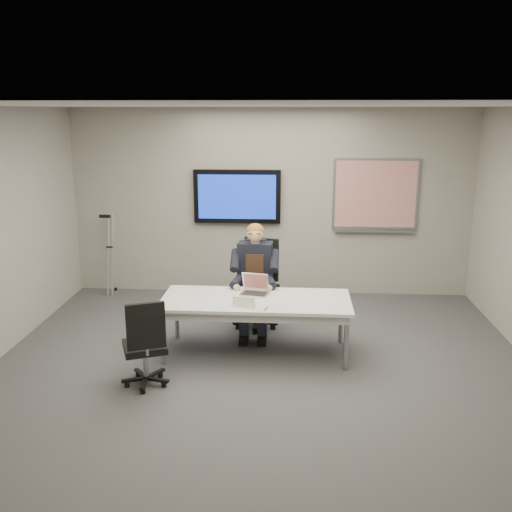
# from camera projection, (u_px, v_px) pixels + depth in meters

# --- Properties ---
(floor) EXTENTS (6.00, 6.00, 0.02)m
(floor) POSITION_uv_depth(u_px,v_px,m) (260.00, 379.00, 6.01)
(floor) COLOR #3B3B3E
(floor) RESTS_ON ground
(ceiling) EXTENTS (6.00, 6.00, 0.02)m
(ceiling) POSITION_uv_depth(u_px,v_px,m) (260.00, 105.00, 5.31)
(ceiling) COLOR white
(ceiling) RESTS_ON wall_back
(wall_back) EXTENTS (6.00, 0.02, 2.80)m
(wall_back) POSITION_uv_depth(u_px,v_px,m) (271.00, 203.00, 8.56)
(wall_back) COLOR gray
(wall_back) RESTS_ON ground
(wall_front) EXTENTS (6.00, 0.02, 2.80)m
(wall_front) POSITION_uv_depth(u_px,v_px,m) (227.00, 399.00, 2.76)
(wall_front) COLOR gray
(wall_front) RESTS_ON ground
(conference_table) EXTENTS (2.17, 0.92, 0.67)m
(conference_table) POSITION_uv_depth(u_px,v_px,m) (256.00, 305.00, 6.52)
(conference_table) COLOR silver
(conference_table) RESTS_ON ground
(tv_display) EXTENTS (1.30, 0.09, 0.80)m
(tv_display) POSITION_uv_depth(u_px,v_px,m) (237.00, 197.00, 8.52)
(tv_display) COLOR black
(tv_display) RESTS_ON wall_back
(whiteboard) EXTENTS (1.25, 0.08, 1.10)m
(whiteboard) POSITION_uv_depth(u_px,v_px,m) (375.00, 195.00, 8.41)
(whiteboard) COLOR #919399
(whiteboard) RESTS_ON wall_back
(office_chair_far) EXTENTS (0.67, 0.67, 1.14)m
(office_chair_far) POSITION_uv_depth(u_px,v_px,m) (257.00, 300.00, 7.42)
(office_chair_far) COLOR black
(office_chair_far) RESTS_ON ground
(office_chair_near) EXTENTS (0.59, 0.59, 0.95)m
(office_chair_near) POSITION_uv_depth(u_px,v_px,m) (146.00, 359.00, 5.80)
(office_chair_near) COLOR black
(office_chair_near) RESTS_ON ground
(seated_person) EXTENTS (0.45, 0.77, 1.39)m
(seated_person) POSITION_uv_depth(u_px,v_px,m) (254.00, 291.00, 7.12)
(seated_person) COLOR #1C212F
(seated_person) RESTS_ON office_chair_far
(crutch) EXTENTS (0.27, 0.67, 1.34)m
(crutch) POSITION_uv_depth(u_px,v_px,m) (110.00, 253.00, 8.68)
(crutch) COLOR #B5B8BE
(crutch) RESTS_ON ground
(laptop) EXTENTS (0.36, 0.36, 0.23)m
(laptop) POSITION_uv_depth(u_px,v_px,m) (255.00, 288.00, 6.69)
(laptop) COLOR silver
(laptop) RESTS_ON conference_table
(name_tent) EXTENTS (0.27, 0.13, 0.10)m
(name_tent) POSITION_uv_depth(u_px,v_px,m) (244.00, 302.00, 6.24)
(name_tent) COLOR silver
(name_tent) RESTS_ON conference_table
(pen) EXTENTS (0.03, 0.13, 0.01)m
(pen) POSITION_uv_depth(u_px,v_px,m) (266.00, 308.00, 6.18)
(pen) COLOR black
(pen) RESTS_ON conference_table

